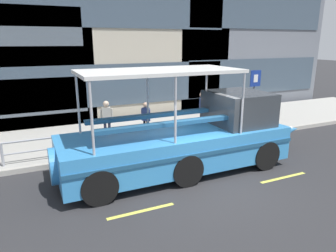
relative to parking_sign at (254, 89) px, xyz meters
The scene contains 10 objects.
ground_plane 6.92m from the parking_sign, 141.46° to the right, with size 120.00×120.00×0.00m, color #2B2B2D.
sidewalk 5.72m from the parking_sign, 164.08° to the left, with size 32.00×4.80×0.18m, color #A8A59E.
curb_edge 5.61m from the parking_sign, 168.92° to the right, with size 32.00×0.18×0.18m, color #B2ADA3.
lane_centreline 7.43m from the parking_sign, 136.35° to the right, with size 25.80×0.12×0.01m.
curb_guardrail 5.26m from the parking_sign, behind, with size 11.75×0.09×0.83m.
parking_sign is the anchor object (origin of this frame).
duck_tour_boat 6.00m from the parking_sign, 149.38° to the right, with size 9.32×2.53×3.38m.
pedestrian_near_bow 2.70m from the parking_sign, 164.37° to the left, with size 0.29×0.47×1.72m.
pedestrian_mid_left 5.57m from the parking_sign, behind, with size 0.31×0.39×1.57m.
pedestrian_mid_right 7.16m from the parking_sign, behind, with size 0.48×0.27×1.73m.
Camera 1 is at (-4.67, -7.41, 4.19)m, focal length 32.69 mm.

